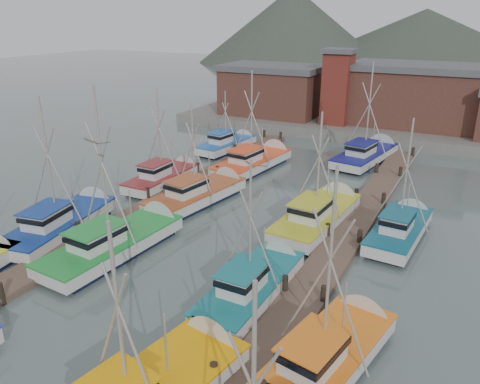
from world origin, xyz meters
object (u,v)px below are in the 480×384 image
at_px(boat_8, 201,193).
at_px(boat_12, 256,161).
at_px(lookout_tower, 337,86).
at_px(boat_4, 120,241).

xyz_separation_m(boat_8, boat_12, (0.07, 9.39, 0.00)).
bearing_deg(lookout_tower, boat_4, -94.22).
bearing_deg(boat_4, lookout_tower, 89.65).
bearing_deg(boat_12, boat_8, -83.70).
relative_size(lookout_tower, boat_8, 0.88).
xyz_separation_m(lookout_tower, boat_8, (-2.53, -25.98, -4.87)).
bearing_deg(lookout_tower, boat_8, -95.56).
relative_size(boat_4, boat_8, 1.13).
bearing_deg(boat_12, boat_4, -83.67).
height_order(lookout_tower, boat_12, lookout_tower).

